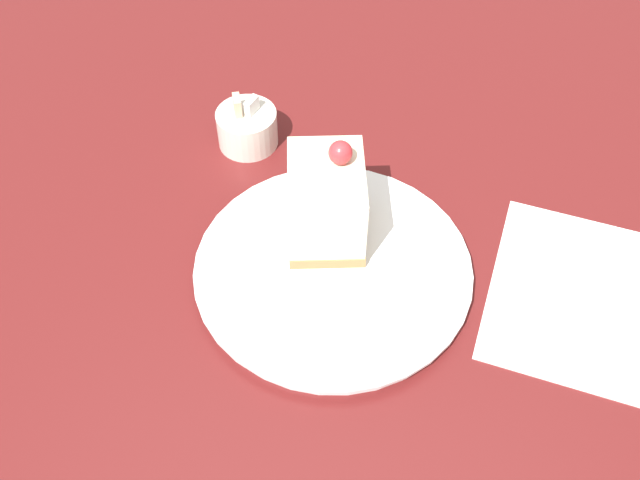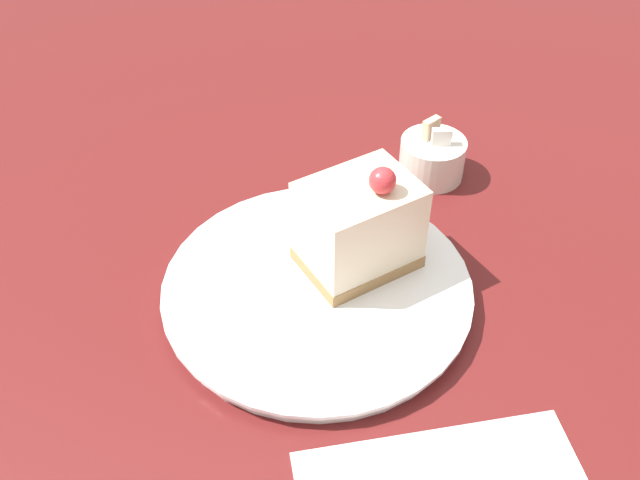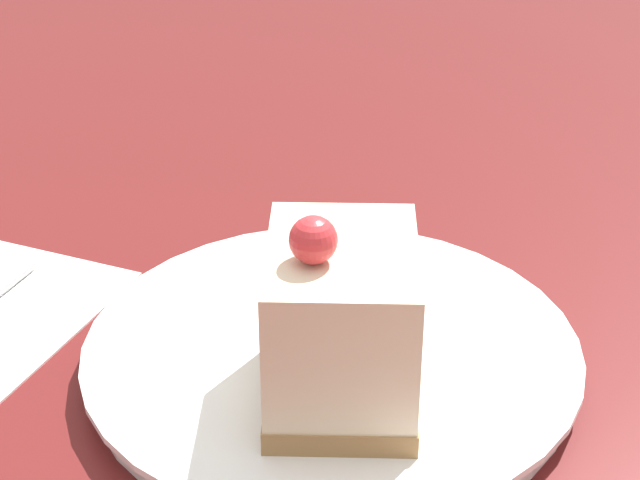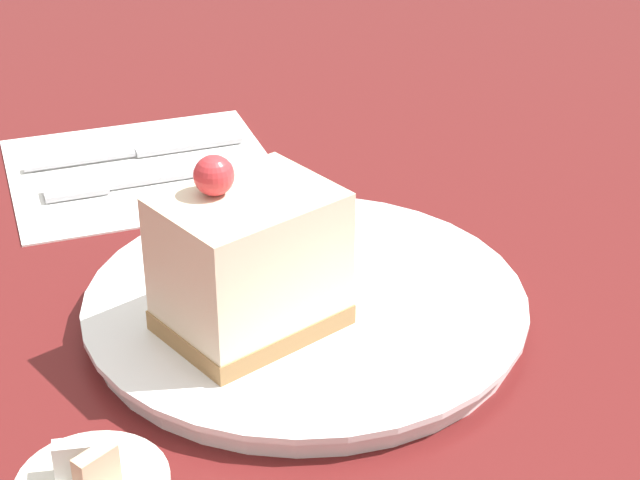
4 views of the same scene
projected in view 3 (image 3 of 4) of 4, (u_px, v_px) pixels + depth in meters
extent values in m
plane|color=#5B1919|center=(321.00, 409.00, 0.56)|extent=(4.00, 4.00, 0.00)
cylinder|color=white|center=(337.00, 357.00, 0.59)|extent=(0.26, 0.26, 0.02)
cylinder|color=white|center=(337.00, 347.00, 0.59)|extent=(0.27, 0.27, 0.00)
cube|color=#9E7547|center=(341.00, 385.00, 0.54)|extent=(0.09, 0.11, 0.01)
cube|color=beige|center=(342.00, 314.00, 0.52)|extent=(0.08, 0.10, 0.07)
sphere|color=red|center=(314.00, 240.00, 0.49)|extent=(0.02, 0.02, 0.02)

